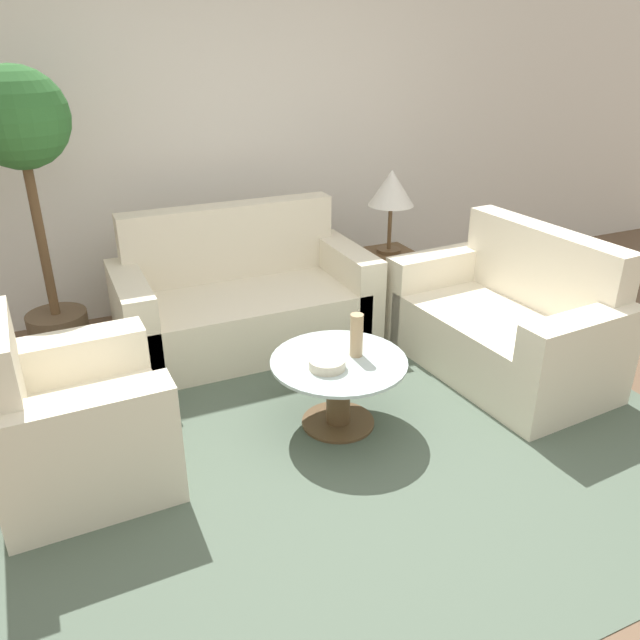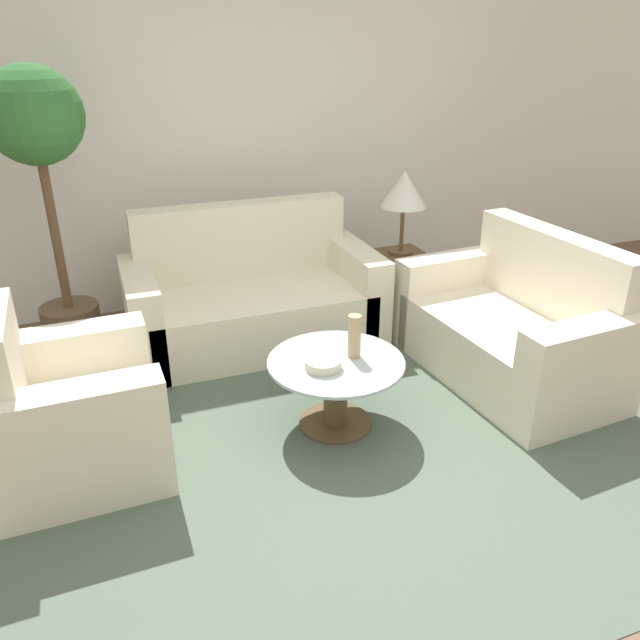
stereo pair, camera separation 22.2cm
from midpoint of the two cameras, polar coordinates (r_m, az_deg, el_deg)
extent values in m
plane|color=brown|center=(3.22, 7.99, -14.89)|extent=(14.00, 14.00, 0.00)
cube|color=white|center=(5.07, -6.07, 16.26)|extent=(10.00, 0.06, 2.60)
cube|color=#4C5B4C|center=(3.63, 3.18, -9.45)|extent=(3.68, 3.33, 0.01)
cube|color=beige|center=(4.44, -4.49, 0.31)|extent=(1.54, 0.86, 0.41)
cube|color=beige|center=(4.65, -5.79, 4.94)|extent=(1.54, 0.18, 0.94)
cube|color=beige|center=(4.28, -14.49, 0.18)|extent=(0.20, 0.86, 0.63)
cube|color=beige|center=(4.65, 4.61, 2.95)|extent=(0.20, 0.86, 0.63)
cube|color=beige|center=(3.39, -19.16, -9.65)|extent=(0.81, 0.67, 0.41)
cube|color=beige|center=(3.27, -25.08, -6.84)|extent=(0.20, 0.65, 0.91)
cube|color=beige|center=(3.06, -18.98, -11.15)|extent=(0.80, 0.22, 0.63)
cube|color=beige|center=(3.61, -19.82, -5.41)|extent=(0.80, 0.22, 0.63)
cube|color=beige|center=(4.21, 17.94, -2.40)|extent=(0.90, 1.30, 0.41)
cube|color=beige|center=(4.31, 21.54, 1.51)|extent=(0.27, 1.25, 0.92)
cube|color=beige|center=(4.59, 13.06, 2.04)|extent=(0.83, 0.26, 0.63)
cube|color=beige|center=(3.79, 24.31, -4.71)|extent=(0.83, 0.26, 0.63)
cylinder|color=brown|center=(3.62, 3.18, -9.38)|extent=(0.42, 0.42, 0.02)
cylinder|color=brown|center=(3.52, 3.25, -6.85)|extent=(0.14, 0.14, 0.40)
cylinder|color=#B2C6C6|center=(3.42, 3.34, -3.89)|extent=(0.76, 0.76, 0.02)
cube|color=brown|center=(4.86, 8.51, 3.07)|extent=(0.38, 0.38, 0.53)
cylinder|color=brown|center=(4.77, 8.72, 6.16)|extent=(0.18, 0.18, 0.02)
cylinder|color=brown|center=(4.71, 8.86, 8.24)|extent=(0.03, 0.03, 0.34)
cone|color=beige|center=(4.64, 9.10, 11.75)|extent=(0.34, 0.34, 0.26)
cylinder|color=brown|center=(4.59, -20.39, -0.84)|extent=(0.39, 0.39, 0.35)
cylinder|color=brown|center=(4.35, -21.78, 7.70)|extent=(0.06, 0.06, 1.08)
sphere|color=#2D662D|center=(4.22, -23.34, 16.81)|extent=(0.59, 0.59, 0.59)
cylinder|color=tan|center=(3.41, 5.03, -1.52)|extent=(0.07, 0.07, 0.25)
cylinder|color=beige|center=(3.32, 2.19, -4.06)|extent=(0.20, 0.20, 0.05)
camera|label=1|loc=(0.11, -88.21, 0.83)|focal=35.00mm
camera|label=2|loc=(0.11, 91.79, -0.83)|focal=35.00mm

